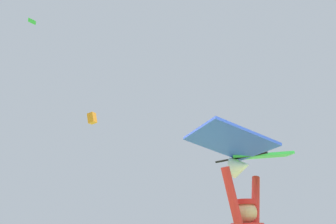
# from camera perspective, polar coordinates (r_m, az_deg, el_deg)

# --- Properties ---
(held_stunt_kite) EXTENTS (1.64, 1.11, 0.40)m
(held_stunt_kite) POSITION_cam_1_polar(r_m,az_deg,el_deg) (3.34, 15.39, -8.19)
(held_stunt_kite) COLOR black
(distant_kite_green_far_center) EXTENTS (0.88, 0.88, 0.22)m
(distant_kite_green_far_center) POSITION_cam_1_polar(r_m,az_deg,el_deg) (27.29, -25.80, 16.25)
(distant_kite_green_far_center) COLOR green
(distant_kite_orange_high_left) EXTENTS (1.05, 0.89, 1.14)m
(distant_kite_orange_high_left) POSITION_cam_1_polar(r_m,az_deg,el_deg) (27.04, -15.12, -1.22)
(distant_kite_orange_high_left) COLOR orange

